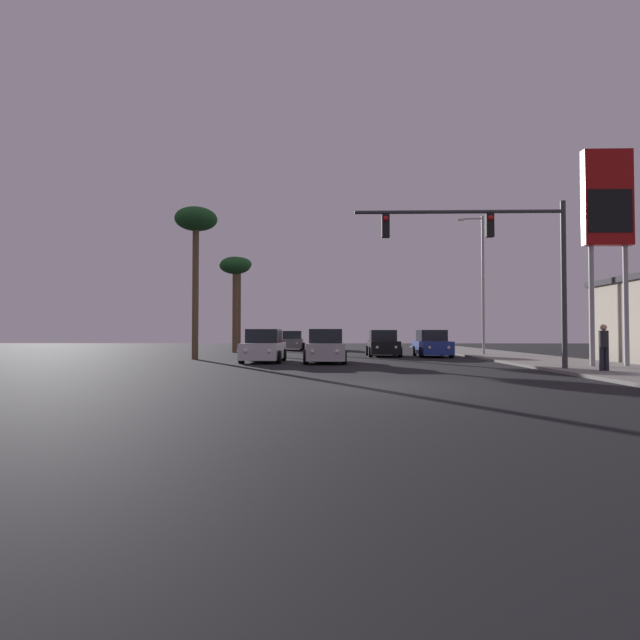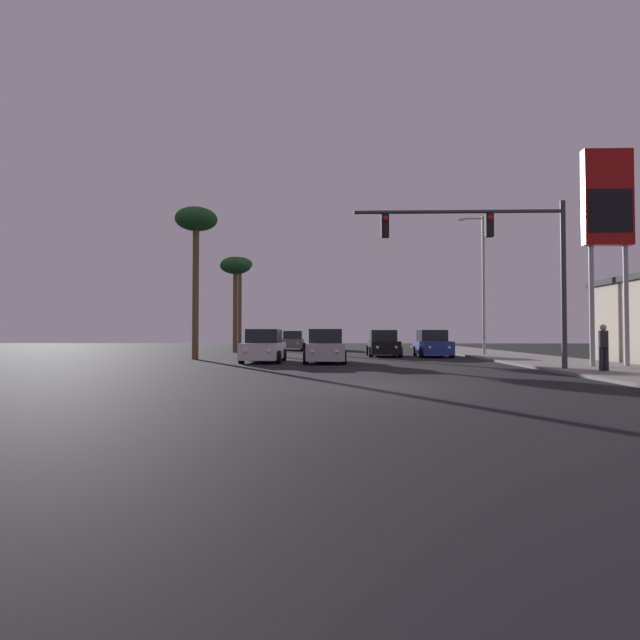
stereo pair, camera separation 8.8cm
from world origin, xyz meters
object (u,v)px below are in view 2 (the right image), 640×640
palm_tree_far (240,269)px  car_grey (293,341)px  car_blue (432,345)px  car_white (264,347)px  car_red (327,341)px  street_lamp (482,277)px  car_silver (325,347)px  car_black (383,344)px  palm_tree_near (196,227)px  palm_tree_mid (235,270)px  gas_station_sign (608,209)px  pedestrian_on_sidewalk (604,345)px  traffic_light_mast (501,248)px

palm_tree_far → car_grey: bearing=-36.4°
car_blue → car_white: same height
car_red → street_lamp: size_ratio=0.48×
car_silver → car_blue: 9.33m
car_blue → street_lamp: (3.45, 1.16, 4.36)m
street_lamp → palm_tree_far: 24.29m
car_silver → car_red: bearing=-90.3°
car_black → palm_tree_near: palm_tree_near is taller
car_grey → palm_tree_mid: 9.05m
car_blue → palm_tree_far: bearing=-47.5°
car_silver → palm_tree_near: (-7.39, 2.99, 6.72)m
car_red → gas_station_sign: gas_station_sign is taller
car_white → street_lamp: size_ratio=0.48×
car_black → pedestrian_on_sidewalk: bearing=115.8°
palm_tree_mid → palm_tree_near: bearing=-91.4°
car_silver → palm_tree_mid: 15.84m
street_lamp → palm_tree_mid: size_ratio=1.23×
car_blue → palm_tree_near: 15.92m
street_lamp → palm_tree_near: (-17.42, -4.77, 2.36)m
gas_station_sign → pedestrian_on_sidewalk: size_ratio=5.39×
car_silver → palm_tree_mid: size_ratio=0.59×
traffic_light_mast → pedestrian_on_sidewalk: 5.08m
car_grey → street_lamp: size_ratio=0.48×
car_black → car_red: bearing=-71.7°
gas_station_sign → palm_tree_far: size_ratio=1.02×
palm_tree_near → car_blue: bearing=14.5°
car_black → pedestrian_on_sidewalk: size_ratio=2.59×
car_blue → car_grey: 15.75m
car_black → traffic_light_mast: size_ratio=0.53×
car_red → pedestrian_on_sidewalk: size_ratio=2.60×
car_silver → street_lamp: bearing=-143.2°
street_lamp → traffic_light_mast: bearing=-103.2°
car_white → palm_tree_far: (-5.56, 22.48, 6.92)m
car_silver → car_black: (3.58, 7.16, 0.00)m
car_white → palm_tree_far: bearing=-75.0°
traffic_light_mast → palm_tree_near: size_ratio=0.95×
car_blue → palm_tree_mid: size_ratio=0.59×
palm_tree_far → car_red: bearing=-25.3°
palm_tree_far → car_white: bearing=-76.1°
car_silver → car_blue: size_ratio=1.00×
car_red → pedestrian_on_sidewalk: 27.66m
car_silver → car_grey: same height
car_grey → car_black: size_ratio=1.00×
car_white → car_black: bearing=-134.2°
car_red → car_blue: 14.12m
car_grey → car_silver: bearing=98.1°
traffic_light_mast → palm_tree_near: palm_tree_near is taller
car_black → palm_tree_mid: size_ratio=0.59×
car_blue → pedestrian_on_sidewalk: bearing=104.4°
car_blue → car_black: bearing=-10.9°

